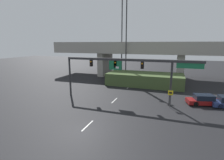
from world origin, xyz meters
TOP-DOWN VIEW (x-y plane):
  - ground_plane at (0.00, 0.00)m, footprint 160.00×160.00m
  - lane_markings at (0.00, 13.41)m, footprint 0.14×27.05m
  - signal_gantry at (1.36, 9.75)m, footprint 18.68×0.44m
  - speed_limit_sign at (7.46, 8.97)m, footprint 0.60×0.11m
  - highway_light_pole_near at (-3.67, 25.22)m, footprint 0.70×0.36m
  - highway_light_pole_far at (-2.26, 23.69)m, footprint 0.70×0.36m
  - overpass_bridge at (0.00, 28.47)m, footprint 42.28×8.84m
  - grass_embankment at (2.48, 20.30)m, footprint 14.24×6.11m
  - parked_sedan_near_right at (11.74, 11.64)m, footprint 4.81×2.79m

SIDE VIEW (x-z plane):
  - ground_plane at x=0.00m, z-range 0.00..0.00m
  - lane_markings at x=0.00m, z-range 0.00..0.01m
  - parked_sedan_near_right at x=11.74m, z-range -0.05..1.32m
  - grass_embankment at x=2.48m, z-range 0.00..2.28m
  - speed_limit_sign at x=7.46m, z-range 0.35..2.64m
  - signal_gantry at x=1.36m, z-range 1.94..7.86m
  - overpass_bridge at x=0.00m, z-range 1.87..10.14m
  - highway_light_pole_far at x=-2.26m, z-range 0.38..17.44m
  - highway_light_pole_near at x=-3.67m, z-range 0.38..17.99m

